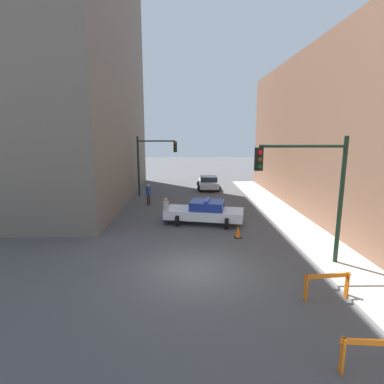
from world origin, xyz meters
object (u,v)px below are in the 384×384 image
traffic_light_far (151,158)px  pedestrian_crossing (166,211)px  traffic_light_near (314,181)px  barrier_mid (327,282)px  police_car (205,212)px  barrier_front (376,351)px  traffic_cone (238,232)px  pedestrian_corner (148,194)px  parked_car_near (208,182)px

traffic_light_far → pedestrian_crossing: (1.76, -8.44, -2.54)m
traffic_light_near → pedestrian_crossing: size_ratio=3.13×
pedestrian_crossing → barrier_mid: size_ratio=1.04×
police_car → barrier_front: (3.05, -11.88, -0.11)m
traffic_light_near → pedestrian_crossing: 8.98m
traffic_cone → traffic_light_near: bearing=-55.6°
pedestrian_corner → traffic_cone: pedestrian_corner is taller
parked_car_near → police_car: bearing=-94.3°
traffic_light_far → traffic_cone: 12.68m
barrier_front → barrier_mid: same height
traffic_light_near → traffic_light_far: (-8.03, 14.29, -0.13)m
traffic_light_near → parked_car_near: size_ratio=1.20×
barrier_front → pedestrian_corner: bearing=112.9°
pedestrian_crossing → traffic_cone: bearing=-53.8°
parked_car_near → traffic_light_far: bearing=-146.6°
traffic_light_near → pedestrian_crossing: bearing=137.0°
barrier_front → traffic_cone: 9.35m
traffic_light_near → barrier_mid: traffic_light_near is taller
police_car → pedestrian_crossing: 2.38m
parked_car_near → traffic_cone: size_ratio=6.61×
barrier_front → barrier_mid: size_ratio=1.00×
police_car → barrier_front: police_car is taller
parked_car_near → traffic_cone: parked_car_near is taller
police_car → pedestrian_corner: bearing=52.1°
traffic_light_far → traffic_cone: traffic_light_far is taller
barrier_mid → traffic_light_far: bearing=114.0°
pedestrian_crossing → traffic_light_far: bearing=79.9°
barrier_front → pedestrian_crossing: bearing=114.8°
traffic_light_near → barrier_front: traffic_light_near is taller
traffic_light_near → police_car: bearing=122.9°
traffic_light_near → barrier_mid: 3.98m
police_car → pedestrian_corner: (-4.01, 4.84, 0.14)m
barrier_mid → traffic_cone: barrier_mid is taller
traffic_light_far → barrier_mid: traffic_light_far is taller
parked_car_near → pedestrian_corner: bearing=-126.2°
barrier_front → barrier_mid: (0.39, 3.17, 0.00)m
police_car → traffic_cone: (1.58, -2.65, -0.41)m
traffic_light_far → barrier_mid: bearing=-66.0°
pedestrian_corner → barrier_mid: pedestrian_corner is taller
traffic_light_far → pedestrian_corner: 4.25m
traffic_light_far → traffic_cone: (5.70, -10.89, -3.08)m
police_car → barrier_mid: police_car is taller
parked_car_near → barrier_front: (1.92, -23.42, -0.06)m
parked_car_near → pedestrian_corner: size_ratio=2.61×
traffic_light_near → traffic_light_far: 16.39m
pedestrian_crossing → traffic_light_near: bearing=-64.9°
police_car → parked_car_near: police_car is taller
barrier_front → barrier_mid: bearing=83.0°
police_car → pedestrian_crossing: (-2.37, -0.19, 0.14)m
pedestrian_corner → barrier_front: 18.15m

